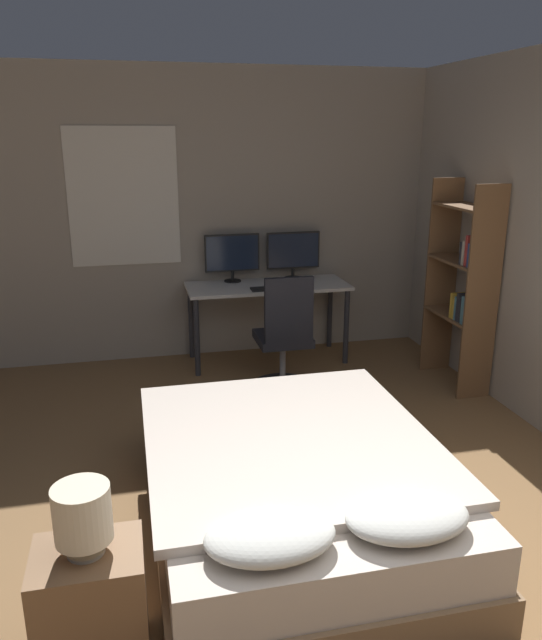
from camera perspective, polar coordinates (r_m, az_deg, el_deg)
wall_back at (r=6.04m, az=-2.72°, el=9.54°), size 12.00×0.08×2.70m
bed at (r=3.50m, az=2.13°, el=-15.17°), size 1.54×2.00×0.60m
nightstand at (r=2.87m, az=-16.05°, el=-24.08°), size 0.44×0.35×0.54m
bedside_lamp at (r=2.60m, az=-16.86°, el=-16.66°), size 0.22×0.22×0.29m
desk at (r=5.85m, az=-0.31°, el=2.36°), size 1.51×0.59×0.75m
monitor_left at (r=5.91m, az=-3.57°, el=5.98°), size 0.52×0.16×0.45m
monitor_right at (r=6.03m, az=2.04°, el=6.23°), size 0.52×0.16×0.45m
keyboard at (r=5.65m, az=0.11°, el=2.90°), size 0.39×0.13×0.02m
computer_mouse at (r=5.71m, az=2.89°, el=3.14°), size 0.07×0.05×0.04m
office_chair at (r=5.20m, az=1.24°, el=-2.39°), size 0.52×0.52×1.02m
bookshelf at (r=5.43m, az=17.35°, el=3.47°), size 0.29×0.70×1.74m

